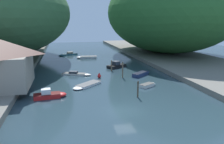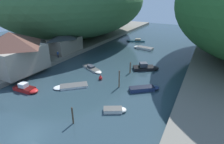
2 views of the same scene
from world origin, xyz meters
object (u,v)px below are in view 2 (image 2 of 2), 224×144
Objects in this scene: boat_yellow_tender at (136,41)px; boat_open_rowboat at (70,86)px; waterfront_building at (13,51)px; channel_buoy_near at (101,78)px; boat_cabin_cruiser at (146,67)px; boat_white_cruiser at (116,110)px; boat_far_right_bank at (93,69)px; boat_red_skiff at (143,48)px; person_on_quay at (58,54)px; boat_navy_launch at (26,89)px; boathouse_shed at (65,42)px; boat_far_upstream at (145,88)px.

boat_open_rowboat is (1.99, -36.79, -0.14)m from boat_yellow_tender.
channel_buoy_near is (16.84, 5.70, -4.51)m from waterfront_building.
boat_cabin_cruiser is 16.83m from boat_white_cruiser.
boat_far_right_bank is 0.98× the size of boat_red_skiff.
boat_far_right_bank is 21.24m from boat_red_skiff.
boat_navy_launch is at bearing -140.58° from person_on_quay.
boat_open_rowboat is at bearing -46.30° from boathouse_shed.
boathouse_shed is 1.63× the size of boat_open_rowboat.
boat_red_skiff is at bearing -168.01° from boat_yellow_tender.
boat_white_cruiser is (23.75, -16.31, -3.34)m from boathouse_shed.
waterfront_building reaches higher than person_on_quay.
boat_cabin_cruiser reaches higher than boat_red_skiff.
boat_cabin_cruiser is 1.24× the size of boat_navy_launch.
boathouse_shed is 19.58m from boat_open_rowboat.
waterfront_building is at bearing -161.30° from channel_buoy_near.
boat_navy_launch reaches higher than boat_far_upstream.
boat_cabin_cruiser is 1.05× the size of boat_open_rowboat.
boat_cabin_cruiser is 0.90× the size of boat_yellow_tender.
boat_white_cruiser is at bearing -145.30° from boat_open_rowboat.
boat_red_skiff reaches higher than boat_open_rowboat.
boat_navy_launch is at bearing 86.21° from boat_open_rowboat.
boat_far_upstream is 4.63× the size of channel_buoy_near.
boat_red_skiff is 25.14m from person_on_quay.
channel_buoy_near is (4.14, -3.36, 0.17)m from boat_far_right_bank.
boat_far_right_bank is at bearing 154.22° from boat_navy_launch.
waterfront_building is at bearing -31.55° from boat_far_right_bank.
boat_yellow_tender reaches higher than boat_open_rowboat.
person_on_quay is at bearing -147.51° from boat_white_cruiser.
waterfront_building is at bearing 157.42° from boat_red_skiff.
boat_cabin_cruiser reaches higher than boat_open_rowboat.
boat_cabin_cruiser reaches higher than boat_yellow_tender.
channel_buoy_near is at bearing -74.03° from boat_open_rowboat.
boat_white_cruiser is at bearing 69.07° from boat_far_right_bank.
boat_navy_launch is at bearing 3.18° from boat_far_right_bank.
waterfront_building reaches higher than boat_open_rowboat.
boat_far_right_bank is at bearing -76.55° from person_on_quay.
boat_open_rowboat is (5.64, 4.52, -0.24)m from boat_navy_launch.
boat_red_skiff is (16.86, 29.89, -4.62)m from waterfront_building.
boat_red_skiff is at bearing 159.35° from boat_navy_launch.
person_on_quay is (-10.55, 0.49, 1.66)m from boat_far_right_bank.
boat_navy_launch is 7.24m from boat_open_rowboat.
boat_white_cruiser is (16.08, 2.15, -0.16)m from boat_navy_launch.
boat_red_skiff is (-8.96, 23.97, -0.04)m from boat_far_upstream.
boat_far_upstream is 23.99m from person_on_quay.
boat_navy_launch is 13.90m from boat_far_right_bank.
boat_navy_launch reaches higher than boat_far_right_bank.
channel_buoy_near is at bearing 131.72° from boat_navy_launch.
boat_red_skiff is at bearing 89.95° from channel_buoy_near.
boat_yellow_tender is 29.36m from person_on_quay.
waterfront_building reaches higher than boat_cabin_cruiser.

